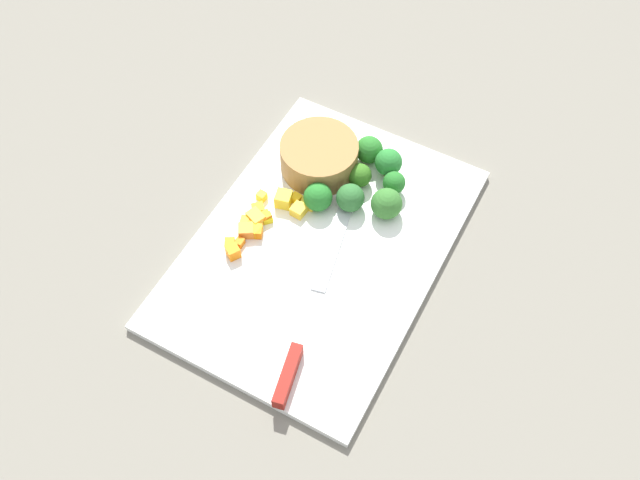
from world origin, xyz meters
name	(u,v)px	position (x,y,z in m)	size (l,w,h in m)	color
ground_plane	(320,249)	(0.00, 0.00, 0.00)	(4.00, 4.00, 0.00)	slate
cutting_board	(320,247)	(0.00, 0.00, 0.01)	(0.44, 0.31, 0.01)	white
prep_bowl	(319,156)	(-0.12, -0.06, 0.03)	(0.11, 0.11, 0.05)	olive
chef_knife	(304,330)	(0.12, 0.04, 0.02)	(0.33, 0.09, 0.02)	silver
carrot_dice_0	(252,224)	(0.02, -0.09, 0.02)	(0.01, 0.01, 0.01)	orange
carrot_dice_1	(265,218)	(0.00, -0.08, 0.02)	(0.01, 0.01, 0.01)	orange
carrot_dice_2	(230,244)	(0.06, -0.10, 0.02)	(0.01, 0.01, 0.01)	orange
carrot_dice_3	(233,252)	(0.07, -0.09, 0.02)	(0.02, 0.02, 0.02)	orange
carrot_dice_4	(240,242)	(0.05, -0.09, 0.02)	(0.01, 0.01, 0.01)	orange
carrot_dice_5	(246,231)	(0.03, -0.09, 0.02)	(0.02, 0.02, 0.02)	orange
carrot_dice_6	(255,231)	(0.03, -0.08, 0.02)	(0.02, 0.02, 0.01)	orange
pepper_dice_0	(299,210)	(-0.03, -0.05, 0.02)	(0.02, 0.02, 0.01)	yellow
pepper_dice_1	(266,220)	(0.00, -0.08, 0.02)	(0.01, 0.01, 0.01)	yellow
pepper_dice_2	(296,198)	(-0.05, -0.06, 0.02)	(0.01, 0.01, 0.01)	yellow
pepper_dice_3	(256,218)	(0.01, -0.09, 0.02)	(0.02, 0.02, 0.02)	yellow
pepper_dice_4	(262,196)	(-0.03, -0.11, 0.02)	(0.01, 0.01, 0.01)	yellow
pepper_dice_5	(284,199)	(-0.04, -0.08, 0.02)	(0.02, 0.02, 0.02)	yellow
pepper_dice_6	(245,222)	(0.02, -0.10, 0.02)	(0.01, 0.01, 0.01)	yellow
pepper_dice_7	(258,209)	(-0.01, -0.10, 0.02)	(0.02, 0.02, 0.01)	yellow
pepper_dice_8	(254,229)	(0.03, -0.09, 0.02)	(0.02, 0.02, 0.01)	yellow
pepper_dice_9	(307,204)	(-0.05, -0.04, 0.02)	(0.01, 0.02, 0.01)	yellow
broccoli_floret_0	(369,150)	(-0.16, -0.01, 0.03)	(0.04, 0.04, 0.04)	#8AB855
broccoli_floret_1	(362,176)	(-0.12, 0.00, 0.03)	(0.03, 0.03, 0.03)	#93AB6C
broccoli_floret_2	(387,204)	(-0.09, 0.05, 0.03)	(0.04, 0.04, 0.04)	#8EB254
broccoli_floret_3	(318,197)	(-0.05, -0.03, 0.03)	(0.04, 0.04, 0.04)	#8AAD6B
broccoli_floret_4	(350,198)	(-0.07, 0.01, 0.03)	(0.04, 0.04, 0.04)	#96B862
broccoli_floret_5	(394,183)	(-0.13, 0.05, 0.03)	(0.03, 0.03, 0.04)	#80BA5E
broccoli_floret_6	(388,163)	(-0.15, 0.03, 0.04)	(0.04, 0.04, 0.04)	#95AE54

